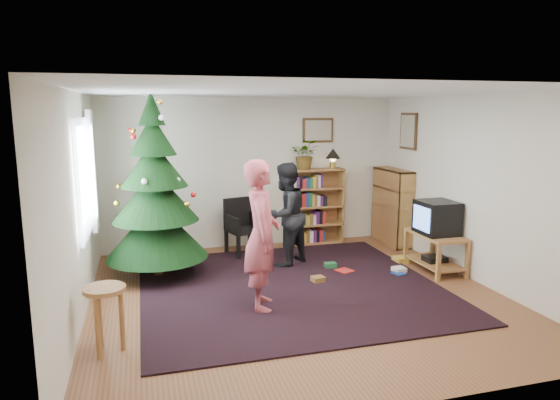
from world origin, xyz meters
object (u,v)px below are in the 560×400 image
object	(u,v)px
crt_tv	(437,217)
potted_plant	(305,154)
picture_back	(318,130)
tv_stand	(435,249)
stool	(105,302)
person_standing	(262,235)
picture_right	(409,131)
bookshelf_right	(392,206)
armchair	(243,224)
person_by_chair	(285,215)
bookshelf_back	(316,205)
table_lamp	(333,155)
christmas_tree	(155,201)

from	to	relation	value
crt_tv	potted_plant	xyz separation A→B (m)	(-1.34, 1.93, 0.77)
picture_back	tv_stand	xyz separation A→B (m)	(1.07, -2.06, -1.62)
stool	person_standing	world-z (taller)	person_standing
person_standing	tv_stand	bearing A→B (deg)	-65.05
picture_right	tv_stand	size ratio (longest dim) A/B	0.65
bookshelf_right	crt_tv	size ratio (longest dim) A/B	2.41
armchair	stool	size ratio (longest dim) A/B	1.37
bookshelf_right	tv_stand	world-z (taller)	bookshelf_right
crt_tv	person_by_chair	size ratio (longest dim) A/B	0.35
armchair	potted_plant	distance (m)	1.60
bookshelf_back	stool	world-z (taller)	bookshelf_back
crt_tv	table_lamp	size ratio (longest dim) A/B	1.56
picture_back	picture_right	world-z (taller)	picture_right
picture_back	person_standing	bearing A→B (deg)	-121.40
picture_back	bookshelf_right	distance (m)	1.83
christmas_tree	bookshelf_right	size ratio (longest dim) A/B	1.96
potted_plant	picture_right	bearing A→B (deg)	-20.32
bookshelf_back	crt_tv	world-z (taller)	bookshelf_back
bookshelf_right	tv_stand	bearing A→B (deg)	175.53
christmas_tree	bookshelf_back	world-z (taller)	christmas_tree
christmas_tree	tv_stand	bearing A→B (deg)	-12.50
stool	person_standing	bearing A→B (deg)	21.65
person_standing	person_by_chair	world-z (taller)	person_standing
tv_stand	stool	xyz separation A→B (m)	(-4.42, -1.33, 0.18)
stool	person_standing	distance (m)	1.85
picture_right	person_by_chair	xyz separation A→B (m)	(-2.27, -0.50, -1.18)
bookshelf_back	person_by_chair	world-z (taller)	person_by_chair
bookshelf_back	potted_plant	xyz separation A→B (m)	(-0.20, 0.00, 0.89)
bookshelf_right	armchair	xyz separation A→B (m)	(-2.61, 0.11, -0.18)
potted_plant	table_lamp	xyz separation A→B (m)	(0.50, 0.00, -0.02)
bookshelf_back	crt_tv	size ratio (longest dim) A/B	2.41
armchair	table_lamp	bearing A→B (deg)	-6.64
person_standing	stool	bearing A→B (deg)	122.99
bookshelf_back	person_standing	distance (m)	3.05
christmas_tree	person_standing	size ratio (longest dim) A/B	1.45
picture_back	potted_plant	bearing A→B (deg)	-153.30
christmas_tree	person_standing	world-z (taller)	christmas_tree
christmas_tree	crt_tv	size ratio (longest dim) A/B	4.71
person_by_chair	christmas_tree	bearing A→B (deg)	-36.59
christmas_tree	stool	bearing A→B (deg)	-104.30
bookshelf_back	potted_plant	world-z (taller)	potted_plant
bookshelf_right	crt_tv	distance (m)	1.54
armchair	stool	bearing A→B (deg)	-139.31
picture_right	bookshelf_right	distance (m)	1.31
picture_back	person_by_chair	world-z (taller)	picture_back
bookshelf_back	picture_right	bearing A→B (deg)	-22.95
bookshelf_right	tv_stand	size ratio (longest dim) A/B	1.41
person_by_chair	bookshelf_back	bearing A→B (deg)	-164.76
tv_stand	picture_back	bearing A→B (deg)	117.43
picture_back	person_by_chair	xyz separation A→B (m)	(-0.94, -1.22, -1.18)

